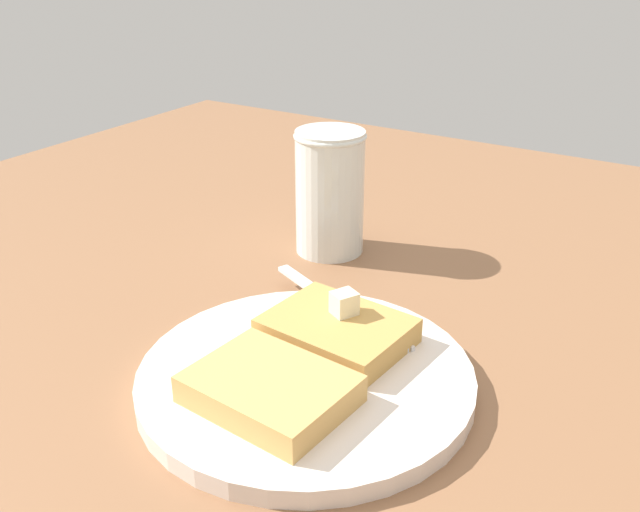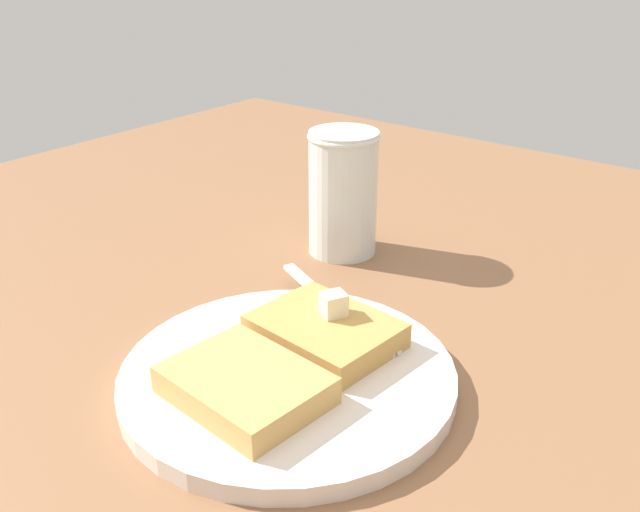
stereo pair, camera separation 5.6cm
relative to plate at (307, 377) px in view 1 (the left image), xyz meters
The scene contains 7 objects.
table_surface 2.21cm from the plate, behind, with size 121.47×121.47×2.01cm, color brown.
plate is the anchor object (origin of this frame).
toast_slice_left 4.32cm from the plate, behind, with size 7.33×9.52×1.85cm, color tan.
toast_slice_middle 4.32cm from the plate, ahead, with size 7.33×9.52×1.85cm, color tan.
butter_pat_primary 5.98cm from the plate, behind, with size 1.66×1.50×1.66cm, color #F7ECC5.
fork 8.09cm from the plate, 168.26° to the right, with size 7.84×15.19×0.36cm.
syrup_jar 22.50cm from the plate, 152.82° to the right, with size 6.56×6.56×11.53cm.
Camera 1 is at (34.40, 21.66, 30.23)cm, focal length 40.00 mm.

